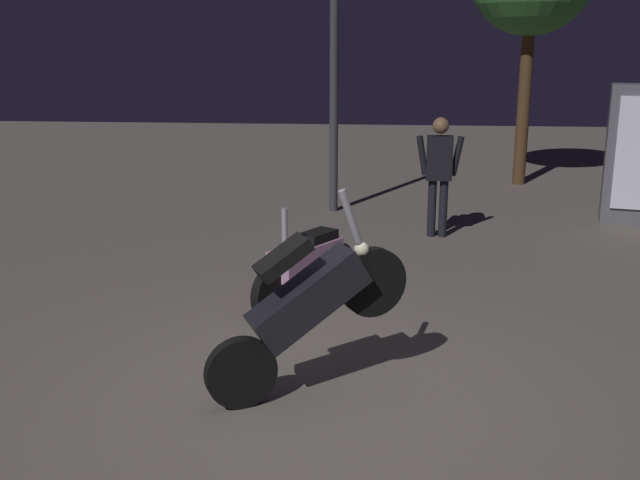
{
  "coord_description": "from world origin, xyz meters",
  "views": [
    {
      "loc": [
        0.48,
        -5.41,
        2.71
      ],
      "look_at": [
        -0.11,
        1.01,
        1.0
      ],
      "focal_mm": 42.17,
      "sensor_mm": 36.0,
      "label": 1
    }
  ],
  "objects_px": {
    "motorcycle_black_foreground": "(308,305)",
    "motorcycle_pink_parked_left": "(306,265)",
    "person_bystander_far": "(439,166)",
    "streetlamp_far": "(334,13)"
  },
  "relations": [
    {
      "from": "motorcycle_black_foreground",
      "to": "motorcycle_pink_parked_left",
      "type": "height_order",
      "value": "motorcycle_black_foreground"
    },
    {
      "from": "motorcycle_pink_parked_left",
      "to": "motorcycle_black_foreground",
      "type": "bearing_deg",
      "value": 37.81
    },
    {
      "from": "person_bystander_far",
      "to": "streetlamp_far",
      "type": "height_order",
      "value": "streetlamp_far"
    },
    {
      "from": "motorcycle_pink_parked_left",
      "to": "person_bystander_far",
      "type": "distance_m",
      "value": 3.46
    },
    {
      "from": "motorcycle_black_foreground",
      "to": "streetlamp_far",
      "type": "bearing_deg",
      "value": 64.45
    },
    {
      "from": "motorcycle_pink_parked_left",
      "to": "streetlamp_far",
      "type": "relative_size",
      "value": 0.3
    },
    {
      "from": "streetlamp_far",
      "to": "person_bystander_far",
      "type": "bearing_deg",
      "value": -43.97
    },
    {
      "from": "motorcycle_pink_parked_left",
      "to": "person_bystander_far",
      "type": "bearing_deg",
      "value": -175.58
    },
    {
      "from": "motorcycle_black_foreground",
      "to": "streetlamp_far",
      "type": "xyz_separation_m",
      "value": [
        -0.3,
        6.67,
        2.39
      ]
    },
    {
      "from": "person_bystander_far",
      "to": "streetlamp_far",
      "type": "relative_size",
      "value": 0.34
    }
  ]
}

